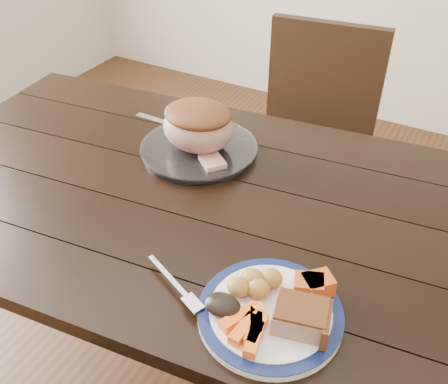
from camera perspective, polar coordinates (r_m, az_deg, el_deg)
The scene contains 15 objects.
ground at distance 1.79m, azimuth -2.04°, elevation -19.55°, with size 4.00×4.00×0.00m, color #472B16.
dining_table at distance 1.29m, azimuth -2.67°, elevation -3.51°, with size 1.69×1.07×0.75m.
chair_far at distance 1.91m, azimuth 9.93°, elevation 5.92°, with size 0.47×0.47×0.93m.
dinner_plate at distance 0.96m, azimuth 5.28°, elevation -13.71°, with size 0.27×0.27×0.02m, color white.
plate_rim at distance 0.96m, azimuth 5.31°, elevation -13.39°, with size 0.27×0.27×0.02m, color #0E1948.
serving_platter at distance 1.39m, azimuth -2.87°, elevation 4.81°, with size 0.31×0.31×0.02m, color white.
pork_slice at distance 0.92m, azimuth 8.79°, elevation -13.94°, with size 0.10×0.08×0.04m, color #A87666.
roasted_potatoes at distance 0.97m, azimuth 3.59°, elevation -10.32°, with size 0.09×0.09×0.04m.
carrot_batons at distance 0.91m, azimuth 2.92°, elevation -15.19°, with size 0.09×0.11×0.02m.
pumpkin_wedges at distance 0.98m, azimuth 10.14°, elevation -10.47°, with size 0.08×0.08×0.04m.
dark_mushroom at distance 0.93m, azimuth -0.13°, elevation -12.81°, with size 0.07×0.05×0.03m, color black.
fork at distance 0.99m, azimuth -5.34°, elevation -10.75°, with size 0.17×0.09×0.00m.
roast_joint at distance 1.35m, azimuth -2.97°, elevation 7.40°, with size 0.20×0.17×0.13m, color tan.
cut_slice at distance 1.31m, azimuth -1.33°, elevation 3.45°, with size 0.07×0.06×0.02m, color tan.
carving_knife at distance 1.48m, azimuth -3.13°, elevation 6.97°, with size 0.32×0.03×0.01m.
Camera 1 is at (0.53, -0.82, 1.51)m, focal length 40.00 mm.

